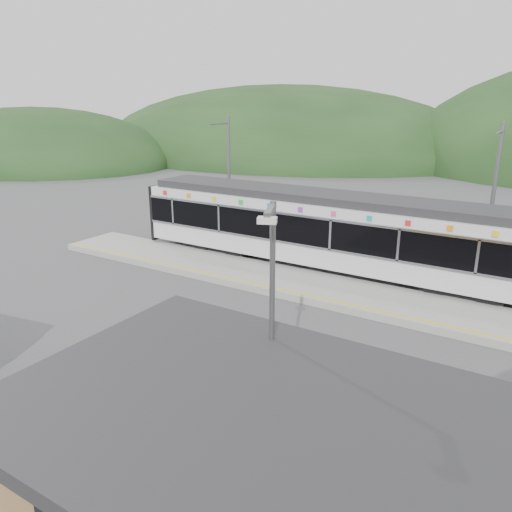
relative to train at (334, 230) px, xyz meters
The scene contains 9 objects.
ground 6.39m from the train, 96.99° to the right, with size 120.00×120.00×0.00m, color #4C4C4F.
hills 5.88m from the train, ahead, with size 146.00×149.00×26.00m.
platform 3.39m from the train, 105.24° to the right, with size 26.00×3.20×0.30m, color #9E9E99.
yellow_line 4.43m from the train, 100.42° to the right, with size 26.00×0.10×0.01m, color yellow.
train is the anchor object (origin of this frame).
catenary_mast_west 8.30m from the train, 161.66° to the left, with size 0.18×1.80×7.00m.
catenary_mast_east 6.95m from the train, 22.25° to the left, with size 0.18×1.80×7.00m.
station_shelter 15.91m from the train, 70.68° to the right, with size 9.20×6.20×3.00m.
lamp_post 13.52m from the train, 72.54° to the right, with size 0.50×1.11×5.98m.
Camera 1 is at (9.58, -15.07, 7.89)m, focal length 35.00 mm.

